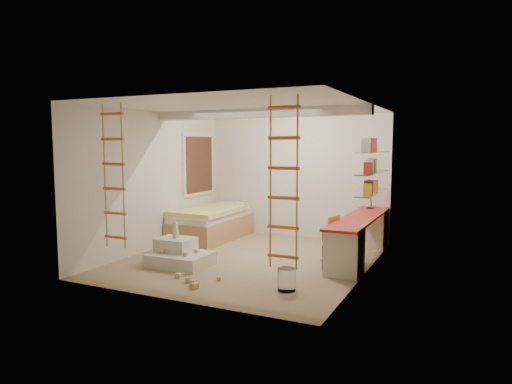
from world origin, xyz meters
The scene contains 15 objects.
floor centered at (0.00, 0.00, 0.00)m, with size 4.50×4.50×0.00m, color #9E8866.
ceiling_beam centered at (0.00, 0.30, 2.52)m, with size 4.00×0.18×0.16m, color white.
window_frame centered at (-1.97, 1.50, 1.55)m, with size 0.06×1.15×1.35m, color white.
window_blind centered at (-1.93, 1.50, 1.55)m, with size 0.02×1.00×1.20m, color #4C2D1E.
rope_ladder_left centered at (-1.35, -1.75, 1.52)m, with size 0.41×0.04×2.13m, color orange, non-canonical shape.
rope_ladder_right centered at (1.35, -1.75, 1.52)m, with size 0.41×0.04×2.13m, color #DB5B25, non-canonical shape.
waste_bin centered at (1.21, -1.27, 0.16)m, with size 0.25×0.25×0.31m, color white.
desk centered at (1.72, 0.86, 0.40)m, with size 0.56×2.80×0.75m.
shelves centered at (1.87, 1.13, 1.50)m, with size 0.25×1.80×0.71m.
bed centered at (-1.48, 1.23, 0.33)m, with size 1.02×2.00×0.69m.
task_lamp centered at (1.67, 1.82, 1.14)m, with size 0.14×0.36×0.57m.
swivel_chair centered at (1.40, 0.41, 0.30)m, with size 0.59×0.59×0.81m.
play_platform centered at (-0.89, -0.79, 0.17)m, with size 0.97×0.76×0.43m.
toy_blocks centered at (-0.54, -1.13, 0.25)m, with size 1.29×1.09×0.70m.
books centered at (1.87, 1.13, 1.63)m, with size 0.14×0.58×0.92m.
Camera 1 is at (3.43, -6.90, 1.99)m, focal length 32.00 mm.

